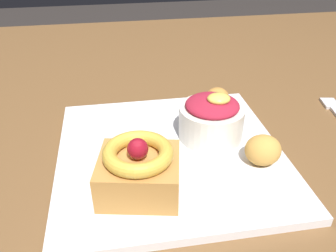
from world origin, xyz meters
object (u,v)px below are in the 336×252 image
at_px(fritter_middle, 217,98).
at_px(fritter_front, 263,150).
at_px(cake_slice, 138,169).
at_px(berry_ramekin, 211,118).
at_px(front_plate, 170,154).

bearing_deg(fritter_middle, fritter_front, -84.43).
height_order(cake_slice, berry_ramekin, cake_slice).
relative_size(cake_slice, fritter_middle, 2.71).
bearing_deg(fritter_front, fritter_middle, 95.57).
bearing_deg(berry_ramekin, front_plate, -157.98).
bearing_deg(fritter_front, berry_ramekin, 124.60).
relative_size(berry_ramekin, fritter_front, 1.96).
height_order(front_plate, cake_slice, cake_slice).
distance_m(front_plate, fritter_front, 0.13).
xyz_separation_m(berry_ramekin, fritter_middle, (0.03, 0.08, -0.01)).
bearing_deg(berry_ramekin, cake_slice, -139.33).
bearing_deg(cake_slice, front_plate, 55.17).
xyz_separation_m(cake_slice, fritter_middle, (0.15, 0.18, -0.01)).
bearing_deg(front_plate, berry_ramekin, 22.02).
xyz_separation_m(berry_ramekin, fritter_front, (0.05, -0.07, -0.01)).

